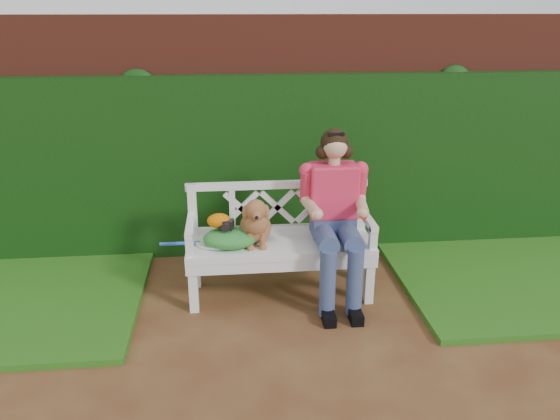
{
  "coord_description": "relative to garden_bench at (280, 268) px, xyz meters",
  "views": [
    {
      "loc": [
        -0.36,
        -3.25,
        2.26
      ],
      "look_at": [
        0.04,
        0.77,
        0.75
      ],
      "focal_mm": 35.0,
      "sensor_mm": 36.0,
      "label": 1
    }
  ],
  "objects": [
    {
      "name": "ivy_hedge",
      "position": [
        -0.04,
        0.91,
        0.61
      ],
      "size": [
        10.0,
        0.18,
        1.7
      ],
      "primitive_type": "cube",
      "color": "#16390F",
      "rests_on": "ground"
    },
    {
      "name": "dog",
      "position": [
        -0.2,
        -0.02,
        0.44
      ],
      "size": [
        0.3,
        0.39,
        0.41
      ],
      "primitive_type": null,
      "rotation": [
        0.0,
        0.0,
        -0.09
      ],
      "color": "olive",
      "rests_on": "garden_bench"
    },
    {
      "name": "garden_bench",
      "position": [
        0.0,
        0.0,
        0.0
      ],
      "size": [
        1.63,
        0.73,
        0.48
      ],
      "primitive_type": null,
      "rotation": [
        0.0,
        0.0,
        0.08
      ],
      "color": "white",
      "rests_on": "ground"
    },
    {
      "name": "baseball_glove",
      "position": [
        -0.48,
        -0.02,
        0.44
      ],
      "size": [
        0.21,
        0.17,
        0.12
      ],
      "primitive_type": "ellipsoid",
      "rotation": [
        0.0,
        0.0,
        0.19
      ],
      "color": "#D46603",
      "rests_on": "green_bag"
    },
    {
      "name": "tennis_racket",
      "position": [
        -0.54,
        -0.0,
        0.26
      ],
      "size": [
        0.68,
        0.35,
        0.03
      ],
      "primitive_type": null,
      "rotation": [
        0.0,
        0.0,
        -0.11
      ],
      "color": "white",
      "rests_on": "garden_bench"
    },
    {
      "name": "green_bag",
      "position": [
        -0.4,
        -0.05,
        0.31
      ],
      "size": [
        0.52,
        0.46,
        0.15
      ],
      "primitive_type": null,
      "rotation": [
        0.0,
        0.0,
        -0.35
      ],
      "color": "#186F29",
      "rests_on": "garden_bench"
    },
    {
      "name": "seated_woman",
      "position": [
        0.43,
        -0.02,
        0.44
      ],
      "size": [
        0.69,
        0.85,
        1.35
      ],
      "primitive_type": null,
      "rotation": [
        0.0,
        0.0,
        -0.17
      ],
      "color": "#EA2F61",
      "rests_on": "ground"
    },
    {
      "name": "camera_item",
      "position": [
        -0.43,
        -0.04,
        0.42
      ],
      "size": [
        0.13,
        0.11,
        0.07
      ],
      "primitive_type": "cube",
      "rotation": [
        0.0,
        0.0,
        -0.23
      ],
      "color": "black",
      "rests_on": "green_bag"
    },
    {
      "name": "ground",
      "position": [
        -0.04,
        -0.77,
        -0.24
      ],
      "size": [
        60.0,
        60.0,
        0.0
      ],
      "primitive_type": "plane",
      "color": "#512715"
    },
    {
      "name": "brick_wall",
      "position": [
        -0.04,
        1.13,
        0.86
      ],
      "size": [
        10.0,
        0.3,
        2.2
      ],
      "primitive_type": "cube",
      "color": "maroon",
      "rests_on": "ground"
    },
    {
      "name": "grass_right",
      "position": [
        2.36,
        0.13,
        -0.21
      ],
      "size": [
        2.6,
        2.0,
        0.05
      ],
      "primitive_type": "cube",
      "color": "#1A4F0F",
      "rests_on": "ground"
    }
  ]
}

